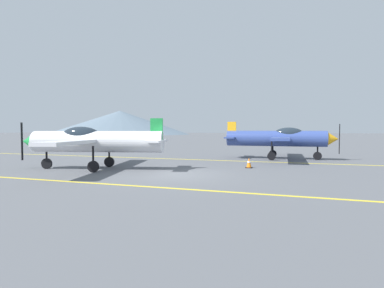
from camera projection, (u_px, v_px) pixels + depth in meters
ground_plane at (176, 175)px, 14.86m from camera, size 400.00×400.00×0.00m
apron_line_near at (144, 186)px, 11.75m from camera, size 80.00×0.16×0.01m
apron_line_far at (215, 160)px, 21.85m from camera, size 80.00×0.16×0.01m
airplane_near at (92, 141)px, 16.80m from camera, size 8.11×9.21×2.77m
airplane_mid at (280, 138)px, 22.79m from camera, size 8.01×9.24×2.77m
traffic_cone_front at (249, 163)px, 17.51m from camera, size 0.36×0.36×0.59m
hill_left at (120, 123)px, 144.44m from camera, size 64.89×64.89×11.06m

